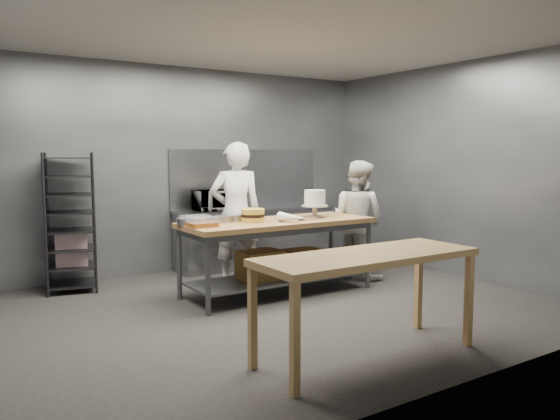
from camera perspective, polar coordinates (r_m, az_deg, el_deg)
name	(u,v)px	position (r m, az deg, el deg)	size (l,w,h in m)	color
ground	(278,307)	(6.29, -0.16, -10.10)	(6.00, 6.00, 0.00)	black
back_wall	(188,169)	(8.26, -9.63, 4.20)	(6.00, 0.04, 3.00)	#4C4F54
work_table	(278,248)	(6.77, -0.17, -3.98)	(2.40, 0.90, 0.92)	brown
near_counter	(367,263)	(4.68, 9.13, -5.52)	(2.00, 0.70, 0.90)	olive
back_counter	(257,236)	(8.52, -2.46, -2.75)	(2.60, 0.60, 0.90)	slate
splashback_panel	(247,178)	(8.70, -3.49, 3.36)	(2.60, 0.02, 0.90)	slate
speed_rack	(71,223)	(7.39, -21.04, -1.32)	(0.73, 0.77, 1.75)	black
chef_behind	(236,213)	(7.28, -4.64, -0.34)	(0.69, 0.45, 1.89)	white
chef_right	(358,219)	(7.70, 8.15, -0.97)	(0.80, 0.62, 1.64)	silver
microwave	(213,200)	(8.11, -7.00, 1.02)	(0.54, 0.37, 0.30)	black
frosted_cake_stand	(315,200)	(7.00, 3.65, 1.08)	(0.34, 0.34, 0.35)	#ABA189
layer_cake	(253,215)	(6.52, -2.86, -0.57)	(0.28, 0.28, 0.16)	gold
cake_pans	(214,219)	(6.53, -6.87, -0.97)	(0.93, 0.37, 0.07)	gray
piping_bag	(293,218)	(6.46, 1.34, -0.80)	(0.12, 0.12, 0.38)	silver
offset_spatula	(307,220)	(6.71, 2.84, -1.02)	(0.36, 0.02, 0.02)	slate
pastry_clamshells	(199,221)	(6.23, -8.45, -1.15)	(0.32, 0.43, 0.11)	#A95C21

